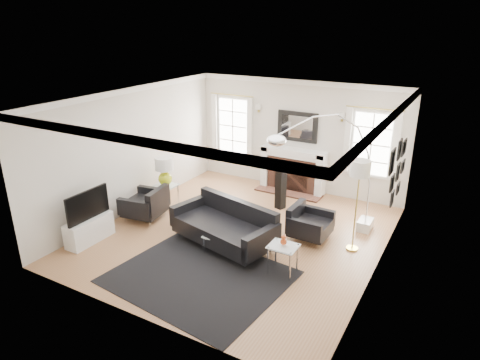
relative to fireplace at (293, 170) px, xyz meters
The scene contains 25 objects.
floor 2.84m from the fireplace, 90.00° to the right, with size 6.00×6.00×0.00m, color #9A6540.
back_wall 0.88m from the fireplace, 90.00° to the left, with size 5.50×0.04×2.80m, color beige.
front_wall 5.85m from the fireplace, 90.00° to the right, with size 5.50×0.04×2.80m, color beige.
left_wall 4.01m from the fireplace, 134.58° to the right, with size 0.04×6.00×2.80m, color beige.
right_wall 4.01m from the fireplace, 45.42° to the right, with size 0.04×6.00×2.80m, color beige.
ceiling 3.59m from the fireplace, 90.00° to the right, with size 5.50×6.00×0.02m, color white.
crown_molding 3.55m from the fireplace, 90.00° to the right, with size 5.50×6.00×0.12m, color white.
fireplace is the anchor object (origin of this frame).
mantel_mirror 1.12m from the fireplace, 90.00° to the left, with size 1.05×0.07×0.75m.
window_left 2.07m from the fireplace, behind, with size 1.24×0.15×1.62m.
window_right 2.07m from the fireplace, ahead, with size 1.24×0.15×1.62m.
gallery_wall 3.26m from the fireplace, 28.83° to the right, with size 0.04×1.73×1.29m.
tv_unit 5.12m from the fireplace, 118.55° to the right, with size 0.35×1.00×1.09m.
area_rug 4.51m from the fireplace, 87.85° to the right, with size 2.83×2.36×0.01m, color black.
sofa 3.25m from the fireplace, 90.62° to the right, with size 2.27×1.42×0.69m.
armchair_left 3.80m from the fireplace, 124.32° to the right, with size 0.94×1.02×0.61m.
armchair_right 2.59m from the fireplace, 60.28° to the right, with size 0.78×0.86×0.57m.
coffee_table 3.42m from the fireplace, 87.21° to the right, with size 0.81×0.81×0.36m.
side_table_left 3.25m from the fireplace, 132.67° to the right, with size 0.49×0.49×0.53m.
nesting_table 3.91m from the fireplace, 69.57° to the right, with size 0.49×0.41×0.54m.
gourd_lamp 3.27m from the fireplace, 132.67° to the right, with size 0.42×0.42×0.68m.
orange_vase 3.91m from the fireplace, 69.57° to the right, with size 0.11×0.11×0.18m.
arc_floor_lamp 2.56m from the fireplace, 53.21° to the right, with size 1.83×1.69×2.59m.
stick_floor_lamp 3.31m from the fireplace, 45.62° to the right, with size 0.36×0.36×1.80m.
speaker_tower 1.18m from the fireplace, 80.74° to the right, with size 0.19×0.19×0.96m, color black.
Camera 1 is at (3.87, -6.83, 4.17)m, focal length 32.00 mm.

